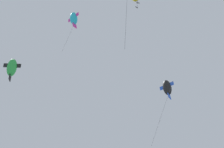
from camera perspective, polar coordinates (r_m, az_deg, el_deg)
kite_fish_near_left at (r=25.85m, az=-15.82°, el=0.99°), size 2.51×2.14×5.49m
kite_fish_highest at (r=35.25m, az=-6.19°, el=8.84°), size 1.39×1.06×5.95m
kite_fish_low_drifter at (r=31.61m, az=8.87°, el=-2.19°), size 2.84×1.80×6.95m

